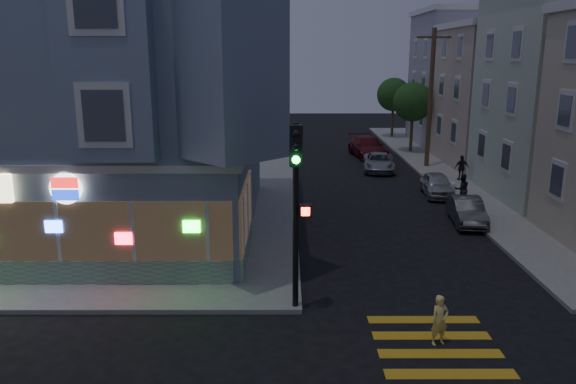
{
  "coord_description": "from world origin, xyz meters",
  "views": [
    {
      "loc": [
        2.55,
        -13.26,
        7.5
      ],
      "look_at": [
        2.59,
        6.98,
        2.51
      ],
      "focal_mm": 35.0,
      "sensor_mm": 36.0,
      "label": 1
    }
  ],
  "objects_px": {
    "running_child": "(440,320)",
    "pedestrian_b": "(462,168)",
    "pedestrian_a": "(462,189)",
    "parked_car_c": "(368,147)",
    "parked_car_a": "(437,185)",
    "fire_hydrant": "(453,189)",
    "parked_car_b": "(467,211)",
    "street_tree_near": "(413,102)",
    "traffic_signal": "(297,186)",
    "street_tree_far": "(394,95)",
    "parked_car_d": "(379,162)",
    "utility_pole": "(431,96)"
  },
  "relations": [
    {
      "from": "parked_car_b",
      "to": "parked_car_c",
      "type": "height_order",
      "value": "parked_car_c"
    },
    {
      "from": "pedestrian_b",
      "to": "fire_hydrant",
      "type": "height_order",
      "value": "pedestrian_b"
    },
    {
      "from": "street_tree_near",
      "to": "parked_car_b",
      "type": "distance_m",
      "value": 19.19
    },
    {
      "from": "pedestrian_a",
      "to": "parked_car_a",
      "type": "xyz_separation_m",
      "value": [
        -0.6,
        2.42,
        -0.32
      ]
    },
    {
      "from": "running_child",
      "to": "pedestrian_a",
      "type": "distance_m",
      "value": 14.48
    },
    {
      "from": "parked_car_c",
      "to": "pedestrian_b",
      "type": "bearing_deg",
      "value": -70.72
    },
    {
      "from": "street_tree_far",
      "to": "pedestrian_b",
      "type": "distance_m",
      "value": 18.67
    },
    {
      "from": "parked_car_a",
      "to": "fire_hydrant",
      "type": "xyz_separation_m",
      "value": [
        0.6,
        -0.92,
        -0.04
      ]
    },
    {
      "from": "street_tree_near",
      "to": "traffic_signal",
      "type": "xyz_separation_m",
      "value": [
        -9.38,
        -27.84,
        -0.07
      ]
    },
    {
      "from": "pedestrian_a",
      "to": "parked_car_c",
      "type": "bearing_deg",
      "value": -83.38
    },
    {
      "from": "parked_car_b",
      "to": "fire_hydrant",
      "type": "distance_m",
      "value": 4.33
    },
    {
      "from": "pedestrian_b",
      "to": "parked_car_d",
      "type": "relative_size",
      "value": 0.35
    },
    {
      "from": "running_child",
      "to": "pedestrian_a",
      "type": "height_order",
      "value": "pedestrian_a"
    },
    {
      "from": "traffic_signal",
      "to": "fire_hydrant",
      "type": "distance_m",
      "value": 16.1
    },
    {
      "from": "parked_car_a",
      "to": "traffic_signal",
      "type": "height_order",
      "value": "traffic_signal"
    },
    {
      "from": "parked_car_d",
      "to": "street_tree_near",
      "type": "bearing_deg",
      "value": 69.58
    },
    {
      "from": "running_child",
      "to": "parked_car_b",
      "type": "bearing_deg",
      "value": 50.61
    },
    {
      "from": "street_tree_near",
      "to": "street_tree_far",
      "type": "bearing_deg",
      "value": 90.0
    },
    {
      "from": "parked_car_a",
      "to": "running_child",
      "type": "bearing_deg",
      "value": -100.94
    },
    {
      "from": "parked_car_b",
      "to": "street_tree_near",
      "type": "bearing_deg",
      "value": 91.33
    },
    {
      "from": "street_tree_near",
      "to": "parked_car_b",
      "type": "xyz_separation_m",
      "value": [
        -1.5,
        -18.83,
        -3.34
      ]
    },
    {
      "from": "parked_car_b",
      "to": "running_child",
      "type": "bearing_deg",
      "value": -104.84
    },
    {
      "from": "parked_car_a",
      "to": "parked_car_b",
      "type": "bearing_deg",
      "value": -86.58
    },
    {
      "from": "pedestrian_b",
      "to": "parked_car_a",
      "type": "distance_m",
      "value": 3.98
    },
    {
      "from": "parked_car_a",
      "to": "utility_pole",
      "type": "bearing_deg",
      "value": 83.76
    },
    {
      "from": "street_tree_near",
      "to": "pedestrian_b",
      "type": "height_order",
      "value": "street_tree_near"
    },
    {
      "from": "street_tree_far",
      "to": "parked_car_c",
      "type": "xyz_separation_m",
      "value": [
        -3.6,
        -9.79,
        -3.18
      ]
    },
    {
      "from": "parked_car_d",
      "to": "fire_hydrant",
      "type": "height_order",
      "value": "parked_car_d"
    },
    {
      "from": "utility_pole",
      "to": "pedestrian_a",
      "type": "distance_m",
      "value": 10.79
    },
    {
      "from": "parked_car_a",
      "to": "parked_car_c",
      "type": "bearing_deg",
      "value": 103.48
    },
    {
      "from": "parked_car_a",
      "to": "street_tree_far",
      "type": "bearing_deg",
      "value": 89.46
    },
    {
      "from": "running_child",
      "to": "parked_car_b",
      "type": "distance_m",
      "value": 11.65
    },
    {
      "from": "parked_car_b",
      "to": "pedestrian_a",
      "type": "bearing_deg",
      "value": 83.71
    },
    {
      "from": "parked_car_b",
      "to": "parked_car_c",
      "type": "xyz_separation_m",
      "value": [
        -2.1,
        17.04,
        0.15
      ]
    },
    {
      "from": "utility_pole",
      "to": "parked_car_c",
      "type": "xyz_separation_m",
      "value": [
        -3.4,
        4.21,
        -4.04
      ]
    },
    {
      "from": "pedestrian_b",
      "to": "parked_car_c",
      "type": "distance_m",
      "value": 9.67
    },
    {
      "from": "street_tree_far",
      "to": "parked_car_a",
      "type": "bearing_deg",
      "value": -93.97
    },
    {
      "from": "parked_car_b",
      "to": "parked_car_d",
      "type": "bearing_deg",
      "value": 105.94
    },
    {
      "from": "utility_pole",
      "to": "pedestrian_b",
      "type": "bearing_deg",
      "value": -77.2
    },
    {
      "from": "traffic_signal",
      "to": "utility_pole",
      "type": "bearing_deg",
      "value": 64.01
    },
    {
      "from": "running_child",
      "to": "pedestrian_b",
      "type": "relative_size",
      "value": 0.92
    },
    {
      "from": "street_tree_near",
      "to": "street_tree_far",
      "type": "xyz_separation_m",
      "value": [
        0.0,
        8.0,
        0.0
      ]
    },
    {
      "from": "utility_pole",
      "to": "parked_car_c",
      "type": "bearing_deg",
      "value": 128.92
    },
    {
      "from": "pedestrian_a",
      "to": "parked_car_c",
      "type": "xyz_separation_m",
      "value": [
        -2.7,
        14.26,
        -0.18
      ]
    },
    {
      "from": "street_tree_near",
      "to": "running_child",
      "type": "bearing_deg",
      "value": -100.71
    },
    {
      "from": "pedestrian_b",
      "to": "parked_car_b",
      "type": "bearing_deg",
      "value": 65.83
    },
    {
      "from": "parked_car_a",
      "to": "parked_car_d",
      "type": "bearing_deg",
      "value": 110.97
    },
    {
      "from": "pedestrian_b",
      "to": "parked_car_c",
      "type": "xyz_separation_m",
      "value": [
        -4.4,
        8.61,
        -0.15
      ]
    },
    {
      "from": "street_tree_near",
      "to": "fire_hydrant",
      "type": "relative_size",
      "value": 6.55
    },
    {
      "from": "fire_hydrant",
      "to": "street_tree_near",
      "type": "bearing_deg",
      "value": 86.46
    }
  ]
}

